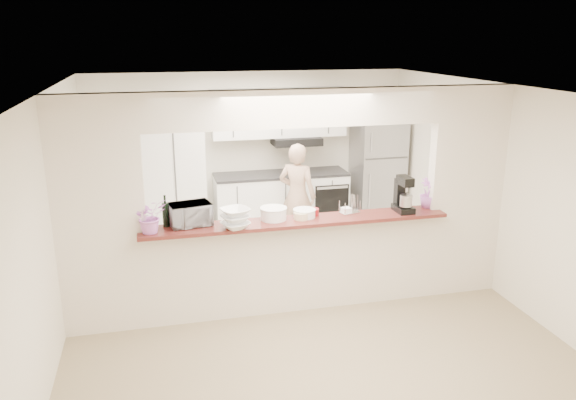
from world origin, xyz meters
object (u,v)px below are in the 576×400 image
object	(u,v)px
refrigerator	(377,174)
stand_mixer	(403,196)
person	(297,196)
toaster_oven	(190,214)

from	to	relation	value
refrigerator	stand_mixer	world-z (taller)	refrigerator
refrigerator	person	size ratio (longest dim) A/B	1.10
refrigerator	toaster_oven	bearing A→B (deg)	-140.91
stand_mixer	refrigerator	bearing A→B (deg)	73.39
refrigerator	toaster_oven	distance (m)	4.14
toaster_oven	person	world-z (taller)	person
refrigerator	person	xyz separation A→B (m)	(-1.54, -0.74, -0.08)
stand_mixer	person	xyz separation A→B (m)	(-0.74, 1.95, -0.50)
refrigerator	stand_mixer	xyz separation A→B (m)	(-0.80, -2.68, 0.43)
toaster_oven	stand_mixer	xyz separation A→B (m)	(2.40, -0.08, 0.07)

